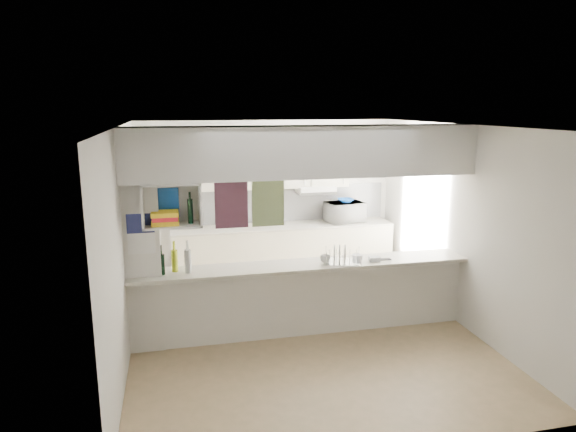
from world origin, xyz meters
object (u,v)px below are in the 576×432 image
object	(u,v)px
dish_rack	(343,255)
wine_bottles	(175,261)
bowl	(345,201)
microwave	(345,212)

from	to	relation	value
dish_rack	wine_bottles	distance (m)	2.03
wine_bottles	bowl	bearing A→B (deg)	36.71
microwave	wine_bottles	bearing A→B (deg)	27.94
wine_bottles	dish_rack	bearing A→B (deg)	-1.41
bowl	dish_rack	size ratio (longest dim) A/B	0.51
bowl	wine_bottles	xyz separation A→B (m)	(-2.79, -2.08, -0.23)
bowl	wine_bottles	world-z (taller)	bowl
bowl	wine_bottles	distance (m)	3.49
bowl	wine_bottles	size ratio (longest dim) A/B	0.68
microwave	wine_bottles	xyz separation A→B (m)	(-2.80, -2.11, -0.03)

